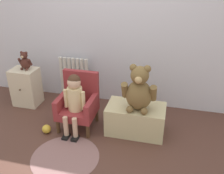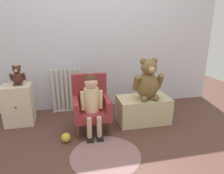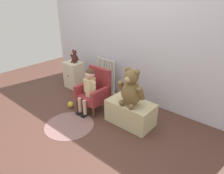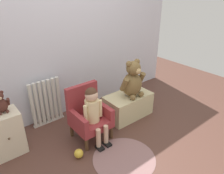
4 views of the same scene
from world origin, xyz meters
name	(u,v)px [view 2 (image 2 of 4)]	position (x,y,z in m)	size (l,w,h in m)	color
ground_plane	(113,146)	(0.00, 0.00, 0.00)	(6.00, 6.00, 0.00)	#52332A
back_wall	(95,27)	(0.00, 1.18, 1.20)	(3.80, 0.05, 2.40)	silver
radiator	(67,91)	(-0.45, 1.05, 0.31)	(0.43, 0.05, 0.63)	silver
small_dresser	(19,105)	(-1.06, 0.77, 0.26)	(0.35, 0.30, 0.52)	beige
child_armchair	(91,105)	(-0.17, 0.46, 0.31)	(0.43, 0.41, 0.66)	maroon
child_figure	(92,97)	(-0.17, 0.35, 0.45)	(0.25, 0.35, 0.70)	beige
low_bench	(143,109)	(0.52, 0.48, 0.17)	(0.66, 0.38, 0.34)	#C9BC8B
large_teddy_bear	(148,81)	(0.54, 0.44, 0.57)	(0.38, 0.27, 0.52)	brown
small_teddy_bear	(18,76)	(-1.02, 0.80, 0.63)	(0.18, 0.13, 0.25)	#47241D
floor_rug	(105,155)	(-0.10, -0.13, 0.00)	(0.70, 0.70, 0.01)	#896261
toy_ball	(66,137)	(-0.48, 0.20, 0.05)	(0.10, 0.10, 0.10)	gold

